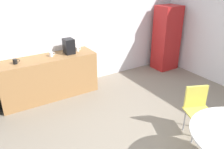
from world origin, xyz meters
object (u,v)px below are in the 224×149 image
Objects in this scene: locker_cabinet at (166,38)px; chair_yellow at (198,105)px; mug_green at (15,62)px; coffee_maker at (69,46)px; mug_white at (51,54)px; mug_red at (77,49)px.

chair_yellow is at bearing -123.52° from locker_cabinet.
mug_green is 0.40× the size of coffee_maker.
mug_red is at bearing 2.31° from mug_white.
mug_red is 0.24m from coffee_maker.
mug_white is at bearing 4.37° from mug_green.
chair_yellow is (-1.59, -2.40, -0.34)m from locker_cabinet.
locker_cabinet reaches higher than mug_white.
coffee_maker reaches higher than chair_yellow.
locker_cabinet reaches higher than coffee_maker.
mug_red is at bearing 176.77° from locker_cabinet.
locker_cabinet is 5.39× the size of coffee_maker.
locker_cabinet is 2.90m from chair_yellow.
locker_cabinet reaches higher than chair_yellow.
locker_cabinet is at bearing -0.95° from mug_green.
coffee_maker is (1.11, 0.04, 0.11)m from mug_green.
mug_white is 0.41m from coffee_maker.
locker_cabinet reaches higher than mug_red.
locker_cabinet is 13.36× the size of mug_green.
mug_white is 1.00× the size of mug_red.
mug_red reaches higher than chair_yellow.
mug_green is 1.12m from coffee_maker.
coffee_maker is at bearing 115.19° from chair_yellow.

